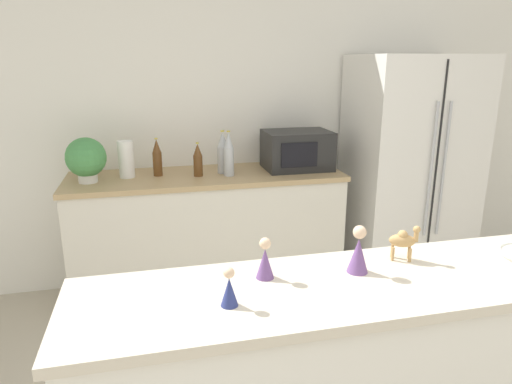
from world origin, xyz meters
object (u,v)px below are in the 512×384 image
Objects in this scene: refrigerator at (408,171)px; potted_plant at (86,158)px; paper_towel_roll at (126,159)px; back_bottle_0 at (157,158)px; microwave at (297,150)px; wise_man_figurine_crimson at (229,289)px; camel_figurine at (404,240)px; back_bottle_1 at (198,160)px; back_bottle_3 at (223,153)px; wise_man_figurine_purple at (265,261)px; wise_man_figurine_blue at (358,252)px; back_bottle_2 at (229,154)px.

potted_plant is at bearing 179.69° from refrigerator.
back_bottle_0 is at bearing -0.64° from paper_towel_roll.
refrigerator is 2.12m from paper_towel_roll.
wise_man_figurine_crimson is (-0.86, -1.95, -0.02)m from microwave.
potted_plant reaches higher than camel_figurine.
back_bottle_1 is 0.19m from back_bottle_3.
back_bottle_1 is at bearing 86.49° from wise_man_figurine_crimson.
wise_man_figurine_crimson is 0.86× the size of wise_man_figurine_purple.
back_bottle_0 is 1.12× the size of back_bottle_1.
refrigerator is 12.03× the size of wise_man_figurine_purple.
back_bottle_3 is at bearing 95.43° from wise_man_figurine_blue.
back_bottle_3 is at bearing 15.88° from back_bottle_1.
back_bottle_1 is at bearing 101.41° from wise_man_figurine_blue.
back_bottle_2 is 1.88m from wise_man_figurine_crimson.
paper_towel_roll is 2.07m from camel_figurine.
refrigerator is at bearing -2.75° from back_bottle_0.
wise_man_figurine_blue reaches higher than camel_figurine.
refrigerator is 5.69× the size of back_bottle_3.
back_bottle_1 is 1.74× the size of camel_figurine.
back_bottle_1 is at bearing -164.12° from back_bottle_3.
back_bottle_0 is 1.97m from wise_man_figurine_crimson.
refrigerator reaches higher than wise_man_figurine_crimson.
wise_man_figurine_crimson is (0.16, -1.96, -0.01)m from back_bottle_0.
wise_man_figurine_crimson is (-0.68, -0.18, -0.03)m from camel_figurine.
potted_plant is (-2.35, 0.01, 0.21)m from refrigerator.
microwave is 0.56m from back_bottle_3.
paper_towel_roll reaches higher than wise_man_figurine_crimson.
wise_man_figurine_crimson is at bearing -165.54° from wise_man_figurine_blue.
back_bottle_0 is 1.84m from wise_man_figurine_purple.
back_bottle_1 is 1.80m from camel_figurine.
refrigerator is 1.46m from back_bottle_3.
camel_figurine is (0.38, -1.76, -0.00)m from back_bottle_3.
refrigerator is 6.56× the size of back_bottle_0.
paper_towel_roll reaches higher than wise_man_figurine_blue.
wise_man_figurine_blue is at bearing -78.59° from back_bottle_1.
microwave is at bearing 66.30° from wise_man_figurine_crimson.
back_bottle_1 is at bearing 179.50° from refrigerator.
camel_figurine is at bearing -52.92° from potted_plant.
back_bottle_2 is 2.32× the size of camel_figurine.
back_bottle_1 is at bearing 108.23° from camel_figurine.
back_bottle_1 is 1.73m from wise_man_figurine_purple.
camel_figurine is at bearing -122.12° from refrigerator.
wise_man_figurine_purple is (0.03, -1.73, 0.02)m from back_bottle_1.
wise_man_figurine_crimson is at bearing -85.42° from back_bottle_0.
camel_figurine is 0.80× the size of wise_man_figurine_blue.
wise_man_figurine_blue is (0.15, -1.73, -0.01)m from back_bottle_2.
back_bottle_3 is (-0.56, -0.01, 0.01)m from microwave.
refrigerator reaches higher than back_bottle_1.
paper_towel_roll reaches higher than wise_man_figurine_purple.
wise_man_figurine_purple is (-0.32, 0.03, -0.01)m from wise_man_figurine_blue.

